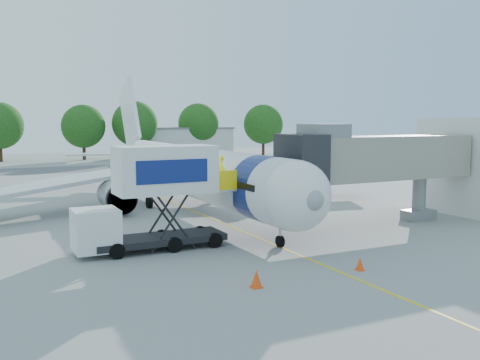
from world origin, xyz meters
name	(u,v)px	position (x,y,z in m)	size (l,w,h in m)	color
ground	(211,218)	(0.00, 0.00, 0.00)	(160.00, 160.00, 0.00)	gray
guidance_line	(211,218)	(0.00, 0.00, 0.01)	(0.15, 70.00, 0.01)	yellow
taxiway_strip	(92,168)	(0.00, 42.00, 0.00)	(120.00, 10.00, 0.01)	#59595B
aircraft	(189,171)	(0.00, 4.12, 2.95)	(34.17, 37.73, 11.35)	white
jet_bridge	(368,159)	(7.99, -7.00, 4.34)	(13.90, 3.20, 6.60)	gray
catering_hiloader	(153,198)	(-6.26, -7.00, 2.76)	(8.50, 2.44, 5.50)	black
ground_tug	(375,297)	(-2.20, -19.70, 0.67)	(3.39, 2.05, 1.28)	silver
safety_cone_a	(360,264)	(1.00, -14.97, 0.30)	(0.39, 0.39, 0.62)	#FB430D
safety_cone_b	(256,279)	(-4.45, -15.08, 0.36)	(0.48, 0.48, 0.76)	#FB430D
outbuilding_right	(188,141)	(22.00, 62.00, 2.66)	(16.40, 7.40, 5.30)	silver
tree_d	(83,126)	(1.99, 58.51, 5.63)	(7.28, 7.28, 9.29)	#382314
tree_e	(135,124)	(10.54, 57.55, 6.06)	(7.83, 7.83, 9.99)	#382314
tree_f	(198,124)	(23.75, 60.82, 5.96)	(7.71, 7.71, 9.83)	#382314
tree_g	(263,124)	(35.20, 56.09, 5.85)	(7.56, 7.56, 9.64)	#382314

